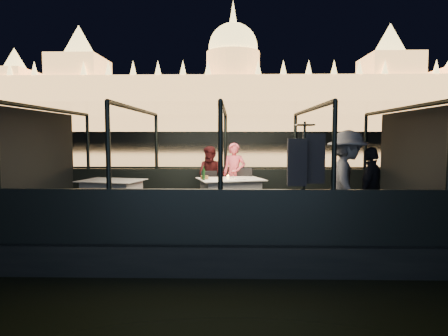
{
  "coord_description": "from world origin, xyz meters",
  "views": [
    {
      "loc": [
        0.2,
        -8.34,
        2.25
      ],
      "look_at": [
        0.0,
        0.4,
        1.55
      ],
      "focal_mm": 32.0,
      "sensor_mm": 36.0,
      "label": 1
    }
  ],
  "objects_px": {
    "chair_port_right": "(244,190)",
    "passenger_stripe": "(347,188)",
    "person_woman_coral": "(234,176)",
    "person_man_maroon": "(211,176)",
    "passenger_dark": "(371,187)",
    "coat_stand": "(304,187)",
    "chair_port_left": "(209,189)",
    "wine_bottle": "(204,173)",
    "dining_table_aft": "(112,195)",
    "dining_table_central": "(230,195)"
  },
  "relations": [
    {
      "from": "person_woman_coral",
      "to": "person_man_maroon",
      "type": "distance_m",
      "value": 0.58
    },
    {
      "from": "person_man_maroon",
      "to": "chair_port_right",
      "type": "bearing_deg",
      "value": -6.87
    },
    {
      "from": "coat_stand",
      "to": "passenger_dark",
      "type": "height_order",
      "value": "coat_stand"
    },
    {
      "from": "dining_table_aft",
      "to": "chair_port_right",
      "type": "relative_size",
      "value": 1.44
    },
    {
      "from": "chair_port_right",
      "to": "passenger_dark",
      "type": "bearing_deg",
      "value": -27.97
    },
    {
      "from": "chair_port_left",
      "to": "chair_port_right",
      "type": "distance_m",
      "value": 0.87
    },
    {
      "from": "chair_port_right",
      "to": "chair_port_left",
      "type": "bearing_deg",
      "value": -162.69
    },
    {
      "from": "dining_table_aft",
      "to": "passenger_stripe",
      "type": "distance_m",
      "value": 5.32
    },
    {
      "from": "passenger_dark",
      "to": "wine_bottle",
      "type": "height_order",
      "value": "passenger_dark"
    },
    {
      "from": "dining_table_aft",
      "to": "chair_port_left",
      "type": "distance_m",
      "value": 2.29
    },
    {
      "from": "coat_stand",
      "to": "wine_bottle",
      "type": "height_order",
      "value": "coat_stand"
    },
    {
      "from": "dining_table_central",
      "to": "coat_stand",
      "type": "bearing_deg",
      "value": -64.48
    },
    {
      "from": "dining_table_aft",
      "to": "person_woman_coral",
      "type": "xyz_separation_m",
      "value": [
        2.86,
        0.79,
        0.36
      ]
    },
    {
      "from": "chair_port_left",
      "to": "person_man_maroon",
      "type": "relative_size",
      "value": 0.59
    },
    {
      "from": "dining_table_aft",
      "to": "person_man_maroon",
      "type": "relative_size",
      "value": 0.92
    },
    {
      "from": "coat_stand",
      "to": "person_man_maroon",
      "type": "relative_size",
      "value": 1.33
    },
    {
      "from": "dining_table_aft",
      "to": "chair_port_right",
      "type": "distance_m",
      "value": 3.13
    },
    {
      "from": "passenger_dark",
      "to": "wine_bottle",
      "type": "xyz_separation_m",
      "value": [
        -3.07,
        1.88,
        0.06
      ]
    },
    {
      "from": "coat_stand",
      "to": "person_man_maroon",
      "type": "height_order",
      "value": "coat_stand"
    },
    {
      "from": "chair_port_right",
      "to": "passenger_dark",
      "type": "xyz_separation_m",
      "value": [
        2.15,
        -2.62,
        0.4
      ]
    },
    {
      "from": "chair_port_left",
      "to": "wine_bottle",
      "type": "relative_size",
      "value": 2.78
    },
    {
      "from": "passenger_dark",
      "to": "passenger_stripe",
      "type": "bearing_deg",
      "value": -52.18
    },
    {
      "from": "dining_table_aft",
      "to": "passenger_dark",
      "type": "relative_size",
      "value": 0.88
    },
    {
      "from": "chair_port_left",
      "to": "wine_bottle",
      "type": "distance_m",
      "value": 0.95
    },
    {
      "from": "chair_port_left",
      "to": "person_woman_coral",
      "type": "height_order",
      "value": "person_woman_coral"
    },
    {
      "from": "passenger_dark",
      "to": "wine_bottle",
      "type": "distance_m",
      "value": 3.6
    },
    {
      "from": "person_man_maroon",
      "to": "passenger_dark",
      "type": "relative_size",
      "value": 0.96
    },
    {
      "from": "passenger_stripe",
      "to": "person_woman_coral",
      "type": "bearing_deg",
      "value": 42.61
    },
    {
      "from": "chair_port_left",
      "to": "person_woman_coral",
      "type": "distance_m",
      "value": 0.74
    },
    {
      "from": "person_woman_coral",
      "to": "passenger_dark",
      "type": "bearing_deg",
      "value": -40.29
    },
    {
      "from": "chair_port_right",
      "to": "passenger_stripe",
      "type": "relative_size",
      "value": 0.51
    },
    {
      "from": "dining_table_aft",
      "to": "person_man_maroon",
      "type": "height_order",
      "value": "person_man_maroon"
    },
    {
      "from": "coat_stand",
      "to": "wine_bottle",
      "type": "xyz_separation_m",
      "value": [
        -1.83,
        2.29,
        0.02
      ]
    },
    {
      "from": "person_man_maroon",
      "to": "dining_table_aft",
      "type": "bearing_deg",
      "value": -143.63
    },
    {
      "from": "chair_port_left",
      "to": "person_woman_coral",
      "type": "xyz_separation_m",
      "value": [
        0.63,
        0.26,
        0.3
      ]
    },
    {
      "from": "dining_table_aft",
      "to": "wine_bottle",
      "type": "distance_m",
      "value": 2.25
    },
    {
      "from": "coat_stand",
      "to": "person_man_maroon",
      "type": "bearing_deg",
      "value": 116.99
    },
    {
      "from": "coat_stand",
      "to": "person_woman_coral",
      "type": "bearing_deg",
      "value": 108.78
    },
    {
      "from": "dining_table_central",
      "to": "wine_bottle",
      "type": "bearing_deg",
      "value": -153.94
    },
    {
      "from": "person_man_maroon",
      "to": "passenger_dark",
      "type": "height_order",
      "value": "passenger_dark"
    },
    {
      "from": "dining_table_aft",
      "to": "passenger_dark",
      "type": "distance_m",
      "value": 5.7
    },
    {
      "from": "dining_table_aft",
      "to": "person_woman_coral",
      "type": "height_order",
      "value": "person_woman_coral"
    },
    {
      "from": "dining_table_central",
      "to": "passenger_stripe",
      "type": "bearing_deg",
      "value": -46.77
    },
    {
      "from": "chair_port_left",
      "to": "person_woman_coral",
      "type": "bearing_deg",
      "value": 4.56
    },
    {
      "from": "dining_table_central",
      "to": "chair_port_right",
      "type": "relative_size",
      "value": 1.52
    },
    {
      "from": "coat_stand",
      "to": "passenger_dark",
      "type": "xyz_separation_m",
      "value": [
        1.24,
        0.41,
        -0.05
      ]
    },
    {
      "from": "dining_table_aft",
      "to": "coat_stand",
      "type": "bearing_deg",
      "value": -32.81
    },
    {
      "from": "person_woman_coral",
      "to": "wine_bottle",
      "type": "height_order",
      "value": "person_woman_coral"
    },
    {
      "from": "passenger_dark",
      "to": "dining_table_central",
      "type": "bearing_deg",
      "value": -95.82
    },
    {
      "from": "chair_port_left",
      "to": "chair_port_right",
      "type": "height_order",
      "value": "chair_port_right"
    }
  ]
}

